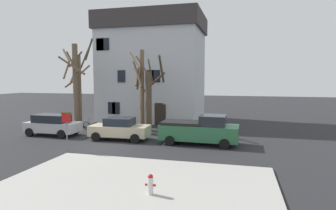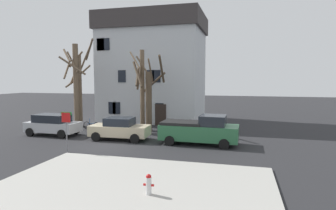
% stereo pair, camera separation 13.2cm
% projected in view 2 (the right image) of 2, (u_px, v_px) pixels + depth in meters
% --- Properties ---
extents(ground_plane, '(120.00, 120.00, 0.00)m').
position_uv_depth(ground_plane, '(103.00, 146.00, 19.40)').
color(ground_plane, '#262628').
extents(sidewalk_slab, '(11.68, 7.22, 0.12)m').
position_uv_depth(sidewalk_slab, '(136.00, 184.00, 12.18)').
color(sidewalk_slab, '#A8A59E').
rests_on(sidewalk_slab, ground_plane).
extents(building_main, '(10.93, 8.14, 11.40)m').
position_uv_depth(building_main, '(154.00, 68.00, 31.36)').
color(building_main, silver).
rests_on(building_main, ground_plane).
extents(tree_bare_near, '(3.14, 3.47, 8.23)m').
position_uv_depth(tree_bare_near, '(76.00, 82.00, 26.59)').
color(tree_bare_near, brown).
rests_on(tree_bare_near, ground_plane).
extents(tree_bare_mid, '(2.67, 2.56, 7.68)m').
position_uv_depth(tree_bare_mid, '(79.00, 87.00, 27.16)').
color(tree_bare_mid, brown).
rests_on(tree_bare_mid, ground_plane).
extents(tree_bare_far, '(2.02, 2.01, 7.07)m').
position_uv_depth(tree_bare_far, '(142.00, 88.00, 25.04)').
color(tree_bare_far, brown).
rests_on(tree_bare_far, ground_plane).
extents(tree_bare_end, '(2.88, 2.85, 6.52)m').
position_uv_depth(tree_bare_end, '(148.00, 95.00, 24.56)').
color(tree_bare_end, '#4C3D2D').
rests_on(tree_bare_end, ground_plane).
extents(car_silver_wagon, '(4.36, 2.15, 1.70)m').
position_uv_depth(car_silver_wagon, '(53.00, 124.00, 22.95)').
color(car_silver_wagon, '#B7BABF').
rests_on(car_silver_wagon, ground_plane).
extents(car_beige_sedan, '(4.45, 2.20, 1.67)m').
position_uv_depth(car_beige_sedan, '(120.00, 129.00, 21.25)').
color(car_beige_sedan, '#C6B793').
rests_on(car_beige_sedan, ground_plane).
extents(pickup_truck_green, '(5.44, 2.43, 2.06)m').
position_uv_depth(pickup_truck_green, '(200.00, 130.00, 19.81)').
color(pickup_truck_green, '#2D6B42').
rests_on(pickup_truck_green, ground_plane).
extents(fire_hydrant, '(0.42, 0.22, 0.80)m').
position_uv_depth(fire_hydrant, '(149.00, 184.00, 10.93)').
color(fire_hydrant, silver).
rests_on(fire_hydrant, sidewalk_slab).
extents(street_sign_pole, '(0.76, 0.07, 2.52)m').
position_uv_depth(street_sign_pole, '(66.00, 124.00, 17.56)').
color(street_sign_pole, slate).
rests_on(street_sign_pole, ground_plane).
extents(bicycle_leaning, '(1.74, 0.26, 1.03)m').
position_uv_depth(bicycle_leaning, '(92.00, 126.00, 25.44)').
color(bicycle_leaning, black).
rests_on(bicycle_leaning, ground_plane).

